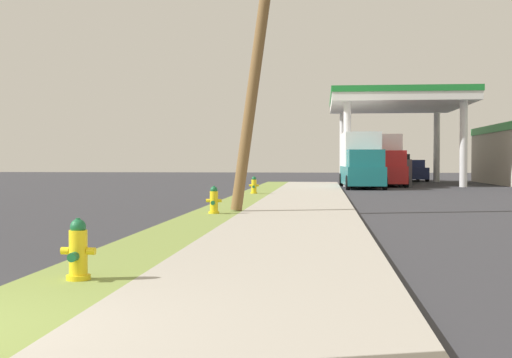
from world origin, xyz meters
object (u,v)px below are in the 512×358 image
(fire_hydrant_second, at_px, (214,201))
(car_navy_by_near_pump, at_px, (411,171))
(utility_pole_midground, at_px, (260,34))
(truck_black_at_forecourt, at_px, (395,169))
(fire_hydrant_nearest, at_px, (78,253))
(truck_teal_on_apron, at_px, (361,161))
(fire_hydrant_third, at_px, (254,186))
(truck_red_at_far_bay, at_px, (383,161))
(car_tan_by_far_pump, at_px, (383,173))

(fire_hydrant_second, height_order, car_navy_by_near_pump, car_navy_by_near_pump)
(utility_pole_midground, distance_m, truck_black_at_forecourt, 30.35)
(fire_hydrant_nearest, xyz_separation_m, utility_pole_midground, (1.14, 11.48, 4.72))
(car_navy_by_near_pump, distance_m, truck_teal_on_apron, 14.11)
(car_navy_by_near_pump, height_order, truck_black_at_forecourt, truck_black_at_forecourt)
(fire_hydrant_third, bearing_deg, truck_teal_on_apron, 61.58)
(truck_teal_on_apron, bearing_deg, fire_hydrant_second, -103.93)
(fire_hydrant_second, height_order, fire_hydrant_third, same)
(truck_teal_on_apron, distance_m, truck_red_at_far_bay, 3.70)
(fire_hydrant_third, height_order, car_navy_by_near_pump, car_navy_by_near_pump)
(utility_pole_midground, relative_size, car_navy_by_near_pump, 2.15)
(fire_hydrant_nearest, height_order, fire_hydrant_second, same)
(fire_hydrant_third, bearing_deg, fire_hydrant_nearest, -89.91)
(truck_red_at_far_bay, bearing_deg, car_tan_by_far_pump, 85.18)
(fire_hydrant_nearest, xyz_separation_m, fire_hydrant_third, (-0.03, 21.18, 0.00))
(truck_black_at_forecourt, bearing_deg, truck_red_at_far_bay, -102.15)
(car_tan_by_far_pump, xyz_separation_m, truck_black_at_forecourt, (1.20, 3.75, 0.19))
(utility_pole_midground, xyz_separation_m, car_tan_by_far_pump, (5.65, 25.50, -4.44))
(truck_red_at_far_bay, bearing_deg, truck_black_at_forecourt, 77.85)
(truck_teal_on_apron, bearing_deg, car_navy_by_near_pump, 71.69)
(fire_hydrant_nearest, relative_size, utility_pole_midground, 0.08)
(utility_pole_midground, distance_m, car_navy_by_near_pump, 33.85)
(fire_hydrant_second, distance_m, truck_black_at_forecourt, 31.58)
(truck_black_at_forecourt, height_order, truck_teal_on_apron, truck_teal_on_apron)
(fire_hydrant_second, bearing_deg, utility_pole_midground, 48.59)
(utility_pole_midground, bearing_deg, car_tan_by_far_pump, 77.51)
(truck_black_at_forecourt, bearing_deg, fire_hydrant_third, -112.30)
(fire_hydrant_nearest, height_order, car_tan_by_far_pump, car_tan_by_far_pump)
(car_tan_by_far_pump, bearing_deg, fire_hydrant_third, -113.35)
(truck_black_at_forecourt, bearing_deg, utility_pole_midground, -103.17)
(utility_pole_midground, bearing_deg, truck_black_at_forecourt, 76.83)
(car_tan_by_far_pump, distance_m, truck_red_at_far_bay, 3.09)
(fire_hydrant_nearest, xyz_separation_m, truck_red_at_far_bay, (6.54, 34.00, 1.04))
(car_navy_by_near_pump, height_order, truck_red_at_far_bay, truck_red_at_far_bay)
(utility_pole_midground, distance_m, truck_teal_on_apron, 19.87)
(fire_hydrant_second, relative_size, car_navy_by_near_pump, 0.16)
(utility_pole_midground, bearing_deg, fire_hydrant_second, -131.41)
(utility_pole_midground, relative_size, truck_black_at_forecourt, 1.79)
(car_navy_by_near_pump, relative_size, truck_red_at_far_bay, 0.71)
(fire_hydrant_third, xyz_separation_m, car_tan_by_far_pump, (6.82, 15.80, 0.28))
(fire_hydrant_third, xyz_separation_m, truck_teal_on_apron, (5.10, 9.42, 1.04))
(fire_hydrant_nearest, distance_m, fire_hydrant_second, 10.19)
(truck_black_at_forecourt, bearing_deg, truck_teal_on_apron, -106.08)
(fire_hydrant_second, distance_m, truck_teal_on_apron, 21.06)
(fire_hydrant_third, relative_size, truck_red_at_far_bay, 0.11)
(utility_pole_midground, bearing_deg, fire_hydrant_nearest, -95.67)
(utility_pole_midground, height_order, truck_black_at_forecourt, utility_pole_midground)
(fire_hydrant_third, xyz_separation_m, truck_red_at_far_bay, (6.57, 12.82, 1.04))
(fire_hydrant_third, bearing_deg, truck_red_at_far_bay, 62.86)
(fire_hydrant_third, bearing_deg, utility_pole_midground, -83.11)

